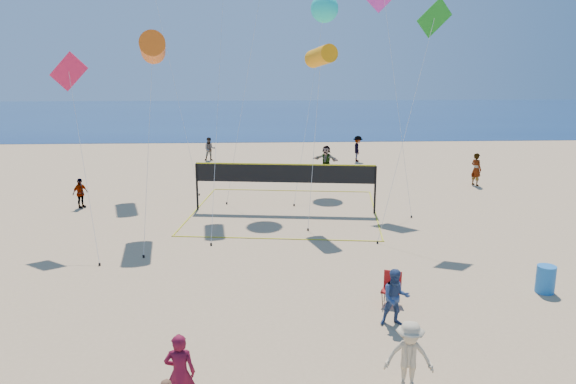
{
  "coord_description": "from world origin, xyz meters",
  "views": [
    {
      "loc": [
        -0.19,
        -12.42,
        7.33
      ],
      "look_at": [
        0.5,
        2.0,
        3.87
      ],
      "focal_mm": 35.0,
      "sensor_mm": 36.0,
      "label": 1
    }
  ],
  "objects_px": {
    "camp_chair": "(392,286)",
    "volleyball_net": "(285,179)",
    "woman": "(180,373)",
    "trash_barrel": "(546,279)"
  },
  "relations": [
    {
      "from": "woman",
      "to": "volleyball_net",
      "type": "relative_size",
      "value": 0.18
    },
    {
      "from": "woman",
      "to": "camp_chair",
      "type": "relative_size",
      "value": 1.6
    },
    {
      "from": "woman",
      "to": "volleyball_net",
      "type": "bearing_deg",
      "value": -100.49
    },
    {
      "from": "woman",
      "to": "volleyball_net",
      "type": "height_order",
      "value": "volleyball_net"
    },
    {
      "from": "camp_chair",
      "to": "volleyball_net",
      "type": "height_order",
      "value": "volleyball_net"
    },
    {
      "from": "trash_barrel",
      "to": "camp_chair",
      "type": "bearing_deg",
      "value": -173.49
    },
    {
      "from": "trash_barrel",
      "to": "woman",
      "type": "bearing_deg",
      "value": -152.1
    },
    {
      "from": "camp_chair",
      "to": "volleyball_net",
      "type": "xyz_separation_m",
      "value": [
        -2.8,
        10.72,
        1.06
      ]
    },
    {
      "from": "trash_barrel",
      "to": "volleyball_net",
      "type": "distance_m",
      "value": 12.91
    },
    {
      "from": "woman",
      "to": "volleyball_net",
      "type": "xyz_separation_m",
      "value": [
        2.88,
        15.85,
        0.73
      ]
    }
  ]
}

